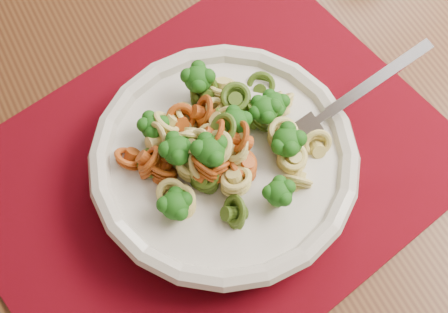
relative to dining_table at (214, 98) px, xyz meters
name	(u,v)px	position (x,y,z in m)	size (l,w,h in m)	color
dining_table	(214,98)	(0.00, 0.00, 0.00)	(1.49, 1.10, 0.71)	#563218
placemat	(211,170)	(-0.04, -0.14, 0.10)	(0.44, 0.34, 0.00)	#5F0414
pasta_bowl	(224,162)	(-0.03, -0.14, 0.13)	(0.25, 0.25, 0.05)	beige
pasta_broccoli_heap	(224,154)	(-0.03, -0.14, 0.14)	(0.21, 0.21, 0.06)	tan
fork	(306,129)	(0.05, -0.14, 0.14)	(0.19, 0.02, 0.01)	silver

